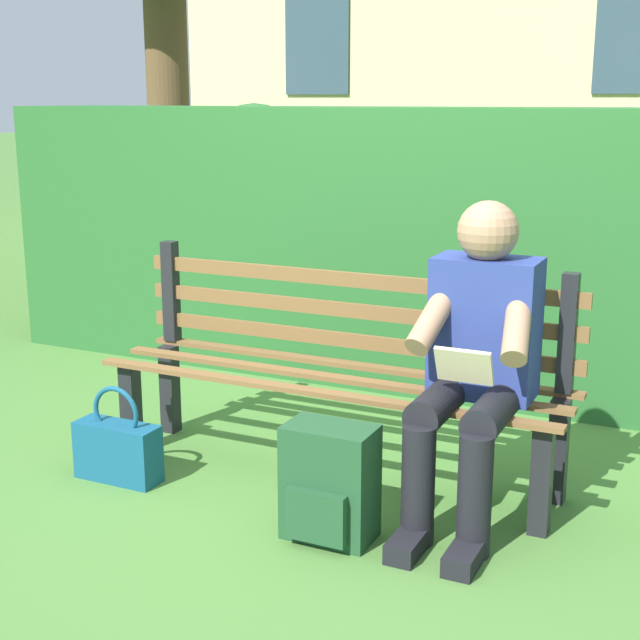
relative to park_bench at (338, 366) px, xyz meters
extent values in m
plane|color=#477533|center=(0.00, 0.08, -0.45)|extent=(60.00, 60.00, 0.00)
cube|color=black|center=(-0.89, 0.22, -0.24)|extent=(0.07, 0.07, 0.41)
cube|color=black|center=(0.89, 0.22, -0.24)|extent=(0.07, 0.07, 0.41)
cube|color=black|center=(-0.89, -0.07, -0.24)|extent=(0.07, 0.07, 0.41)
cube|color=black|center=(0.89, -0.07, -0.24)|extent=(0.07, 0.07, 0.41)
cube|color=brown|center=(0.00, -0.12, -0.03)|extent=(1.93, 0.06, 0.02)
cube|color=brown|center=(0.00, 0.08, -0.03)|extent=(1.93, 0.06, 0.02)
cube|color=brown|center=(0.00, 0.27, -0.03)|extent=(1.93, 0.06, 0.02)
cube|color=black|center=(-0.89, -0.11, 0.21)|extent=(0.06, 0.06, 0.46)
cube|color=black|center=(0.89, -0.11, 0.21)|extent=(0.06, 0.06, 0.46)
cube|color=brown|center=(0.00, -0.11, 0.08)|extent=(1.93, 0.02, 0.06)
cube|color=brown|center=(0.00, -0.11, 0.21)|extent=(1.93, 0.02, 0.06)
cube|color=brown|center=(0.00, -0.11, 0.34)|extent=(1.93, 0.02, 0.06)
cube|color=navy|center=(-0.62, 0.06, 0.24)|extent=(0.38, 0.22, 0.52)
sphere|color=#A57A5B|center=(-0.62, 0.08, 0.60)|extent=(0.22, 0.22, 0.22)
cylinder|color=black|center=(-0.72, 0.27, 0.00)|extent=(0.13, 0.42, 0.13)
cylinder|color=black|center=(-0.52, 0.27, 0.00)|extent=(0.13, 0.42, 0.13)
cylinder|color=black|center=(-0.72, 0.48, -0.23)|extent=(0.12, 0.12, 0.43)
cylinder|color=black|center=(-0.52, 0.48, -0.23)|extent=(0.12, 0.12, 0.43)
cube|color=black|center=(-0.72, 0.56, -0.41)|extent=(0.10, 0.24, 0.07)
cube|color=black|center=(-0.52, 0.56, -0.41)|extent=(0.10, 0.24, 0.07)
cylinder|color=#A57A5B|center=(-0.77, 0.20, 0.30)|extent=(0.14, 0.32, 0.26)
cylinder|color=#A57A5B|center=(-0.47, 0.20, 0.30)|extent=(0.14, 0.32, 0.26)
cube|color=beige|center=(-0.62, 0.32, 0.16)|extent=(0.20, 0.07, 0.13)
cube|color=#265B28|center=(-0.18, -1.39, 0.28)|extent=(5.56, 0.78, 1.47)
sphere|color=#265B28|center=(1.21, -1.47, 0.73)|extent=(0.63, 0.63, 0.63)
cylinder|color=brown|center=(3.07, -3.30, 1.07)|extent=(0.36, 0.36, 3.03)
cube|color=#334756|center=(-0.12, -7.77, 1.72)|extent=(0.90, 0.04, 1.20)
cube|color=#334756|center=(3.82, -7.77, 1.72)|extent=(0.90, 0.04, 1.20)
cube|color=#1E4728|center=(-0.22, 0.56, -0.24)|extent=(0.31, 0.19, 0.41)
cube|color=#1E4728|center=(-0.22, 0.68, -0.33)|extent=(0.22, 0.04, 0.18)
cylinder|color=#1E4728|center=(-0.32, 0.45, -0.22)|extent=(0.04, 0.04, 0.25)
cylinder|color=#1E4728|center=(-0.13, 0.45, -0.22)|extent=(0.04, 0.04, 0.25)
cube|color=navy|center=(0.76, 0.48, -0.33)|extent=(0.36, 0.13, 0.24)
torus|color=navy|center=(0.76, 0.48, -0.16)|extent=(0.22, 0.02, 0.22)
camera|label=1|loc=(-1.45, 3.24, 1.06)|focal=50.86mm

